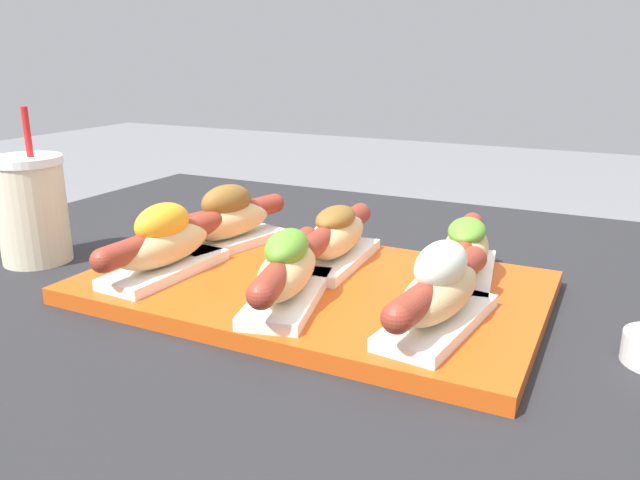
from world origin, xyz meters
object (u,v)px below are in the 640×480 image
Objects in this scene: serving_tray at (312,287)px; hot_dog_2 at (440,290)px; hot_dog_1 at (287,269)px; hot_dog_4 at (336,236)px; hot_dog_0 at (164,243)px; drink_cup at (32,209)px; hot_dog_3 at (227,219)px; hot_dog_5 at (466,250)px.

serving_tray is 0.17m from hot_dog_2.
hot_dog_4 is at bearing 93.12° from hot_dog_1.
hot_dog_4 is at bearing 89.63° from serving_tray.
drink_cup is at bearing 178.88° from hot_dog_0.
hot_dog_1 is 0.98× the size of hot_dog_4.
hot_dog_0 is at bearing -92.00° from hot_dog_3.
hot_dog_3 is 0.30m from hot_dog_5.
hot_dog_1 is 0.15m from hot_dog_2.
hot_dog_0 reaches higher than hot_dog_1.
drink_cup reaches higher than hot_dog_3.
drink_cup is (-0.37, -0.11, 0.02)m from hot_dog_4.
hot_dog_1 is at bearing -2.28° from drink_cup.
hot_dog_2 is 1.02× the size of hot_dog_3.
hot_dog_2 is at bearing -36.94° from hot_dog_4.
hot_dog_2 is 0.20m from hot_dog_4.
hot_dog_0 and hot_dog_3 have the same top height.
serving_tray is 2.52× the size of hot_dog_3.
serving_tray is at bearing -153.01° from hot_dog_5.
hot_dog_1 is at bearing -176.77° from hot_dog_2.
hot_dog_3 is (0.00, 0.12, -0.00)m from hot_dog_0.
drink_cup is at bearing 177.72° from hot_dog_1.
drink_cup is at bearing -163.04° from hot_dog_4.
hot_dog_2 is at bearing -0.70° from drink_cup.
hot_dog_1 is 0.20m from hot_dog_3.
hot_dog_0 reaches higher than hot_dog_5.
hot_dog_1 reaches higher than serving_tray.
hot_dog_2 is 0.53m from drink_cup.
drink_cup is (-0.21, 0.00, 0.01)m from hot_dog_0.
hot_dog_3 reaches higher than serving_tray.
serving_tray is at bearing -21.78° from hot_dog_3.
hot_dog_4 is (-0.16, 0.12, -0.00)m from hot_dog_2.
hot_dog_4 is (0.16, 0.12, -0.00)m from hot_dog_0.
hot_dog_4 is 0.15m from hot_dog_5.
drink_cup is (-0.52, -0.13, 0.02)m from hot_dog_5.
hot_dog_0 reaches higher than serving_tray.
serving_tray is 2.53× the size of hot_dog_1.
hot_dog_5 is 1.01× the size of drink_cup.
hot_dog_1 is 0.38m from drink_cup.
hot_dog_0 is 1.03× the size of hot_dog_1.
hot_dog_2 reaches higher than hot_dog_5.
hot_dog_0 is 1.00× the size of hot_dog_4.
drink_cup is (-0.53, 0.01, 0.01)m from hot_dog_2.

